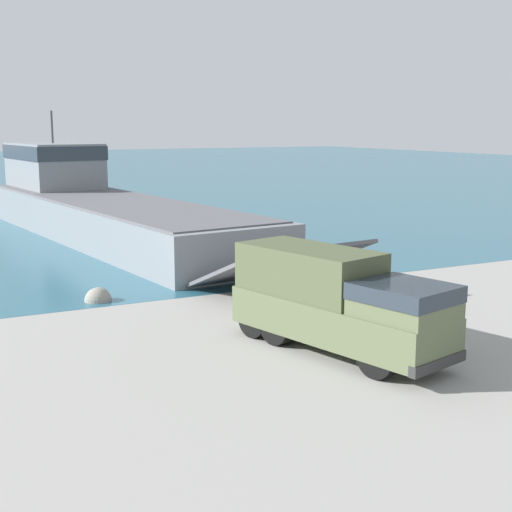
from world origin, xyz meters
name	(u,v)px	position (x,y,z in m)	size (l,w,h in m)	color
ground_plane	(290,321)	(0.00, 0.00, 0.00)	(240.00, 240.00, 0.00)	gray
landing_craft	(95,202)	(-0.79, 25.08, 2.04)	(10.98, 37.60, 8.18)	gray
military_truck	(337,300)	(-0.45, -3.75, 1.67)	(4.24, 8.08, 3.20)	#566042
soldier_on_ramp	(427,316)	(2.45, -4.67, 1.03)	(0.45, 0.25, 1.77)	#3D4C33
mooring_bollard	(366,273)	(6.20, 3.95, 0.50)	(0.32, 0.32, 0.91)	#333338
shoreline_rock_a	(372,273)	(7.84, 5.69, 0.00)	(0.58, 0.58, 0.58)	gray
shoreline_rock_b	(359,271)	(7.62, 6.51, 0.00)	(0.82, 0.82, 0.82)	gray
shoreline_rock_c	(98,301)	(-5.55, 6.24, 0.00)	(1.12, 1.12, 1.12)	gray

